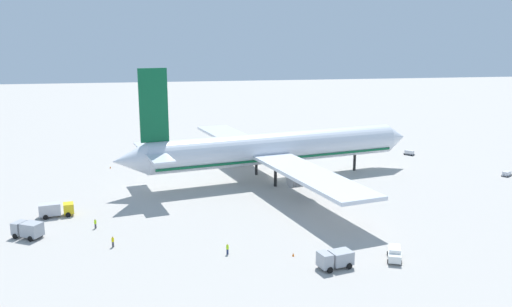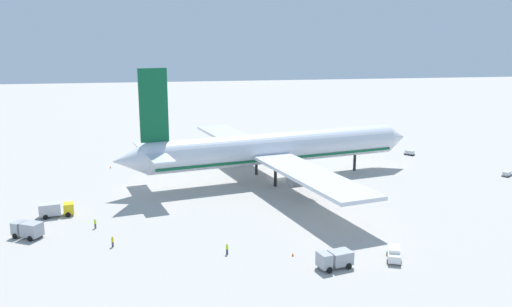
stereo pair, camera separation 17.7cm
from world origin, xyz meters
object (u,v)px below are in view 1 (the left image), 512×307
object	(u,v)px
service_truck_2	(335,259)
traffic_cone_2	(293,254)
service_truck_0	(55,209)
traffic_cone_1	(346,140)
ground_worker_2	(113,241)
traffic_cone_0	(282,143)
ground_worker_1	(227,249)
baggage_cart_2	(409,152)
ground_worker_0	(95,224)
service_van	(394,253)
baggage_cart_1	(346,134)
service_truck_3	(28,229)
traffic_cone_3	(110,167)
airliner	(273,149)
baggage_cart_0	(507,173)

from	to	relation	value
service_truck_2	traffic_cone_2	world-z (taller)	service_truck_2
service_truck_0	traffic_cone_1	distance (m)	99.50
ground_worker_2	traffic_cone_0	bearing A→B (deg)	58.52
ground_worker_1	baggage_cart_2	bearing A→B (deg)	44.50
traffic_cone_0	traffic_cone_1	distance (m)	21.86
ground_worker_0	ground_worker_1	size ratio (longest dim) A/B	1.01
ground_worker_0	ground_worker_2	size ratio (longest dim) A/B	0.97
service_van	baggage_cart_1	bearing A→B (deg)	73.20
service_truck_2	traffic_cone_2	bearing A→B (deg)	133.40
service_truck_3	baggage_cart_2	world-z (taller)	service_truck_3
baggage_cart_1	ground_worker_0	distance (m)	108.61
service_truck_3	service_van	size ratio (longest dim) A/B	1.11
ground_worker_2	service_truck_3	bearing A→B (deg)	154.30
baggage_cart_2	traffic_cone_3	bearing A→B (deg)	179.88
service_van	traffic_cone_1	xyz separation A→B (m)	(26.41, 90.05, -0.76)
service_truck_2	traffic_cone_1	world-z (taller)	service_truck_2
airliner	traffic_cone_3	size ratio (longest dim) A/B	146.20
baggage_cart_0	service_truck_3	bearing A→B (deg)	-168.98
airliner	baggage_cart_2	world-z (taller)	airliner
ground_worker_1	traffic_cone_3	bearing A→B (deg)	109.97
ground_worker_2	service_van	bearing A→B (deg)	-17.60
baggage_cart_2	service_truck_3	bearing A→B (deg)	-153.20
airliner	traffic_cone_0	world-z (taller)	airliner
baggage_cart_2	baggage_cart_0	bearing A→B (deg)	-65.78
baggage_cart_0	ground_worker_1	distance (m)	80.10
baggage_cart_0	traffic_cone_2	bearing A→B (deg)	-150.18
service_truck_0	airliner	bearing A→B (deg)	21.46
service_truck_2	baggage_cart_2	xyz separation A→B (m)	(46.34, 67.64, -0.69)
ground_worker_1	traffic_cone_2	bearing A→B (deg)	-15.31
airliner	service_truck_2	world-z (taller)	airliner
service_truck_3	service_truck_0	bearing A→B (deg)	75.85
traffic_cone_0	traffic_cone_3	xyz separation A→B (m)	(-50.62, -21.90, 0.00)
airliner	service_truck_0	world-z (taller)	airliner
service_truck_2	service_truck_3	world-z (taller)	service_truck_3
airliner	service_van	xyz separation A→B (m)	(7.69, -48.16, -6.38)
baggage_cart_0	baggage_cart_2	xyz separation A→B (m)	(-11.86, 26.37, 0.07)
baggage_cart_2	ground_worker_2	distance (m)	94.85
service_van	baggage_cart_2	size ratio (longest dim) A/B	1.53
airliner	traffic_cone_3	world-z (taller)	airliner
service_truck_2	airliner	bearing A→B (deg)	87.71
baggage_cart_0	ground_worker_2	world-z (taller)	ground_worker_2
traffic_cone_0	service_truck_3	bearing A→B (deg)	-131.26
traffic_cone_2	traffic_cone_3	xyz separation A→B (m)	(-31.53, 62.68, 0.00)
service_truck_2	service_truck_0	bearing A→B (deg)	144.29
baggage_cart_0	service_truck_0	bearing A→B (deg)	-174.38
baggage_cart_0	baggage_cart_2	size ratio (longest dim) A/B	1.00
service_van	traffic_cone_3	xyz separation A→B (m)	(-46.02, 66.84, -0.76)
service_truck_0	traffic_cone_0	bearing A→B (deg)	45.36
traffic_cone_0	traffic_cone_2	distance (m)	86.71
baggage_cart_1	ground_worker_1	world-z (taller)	ground_worker_1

